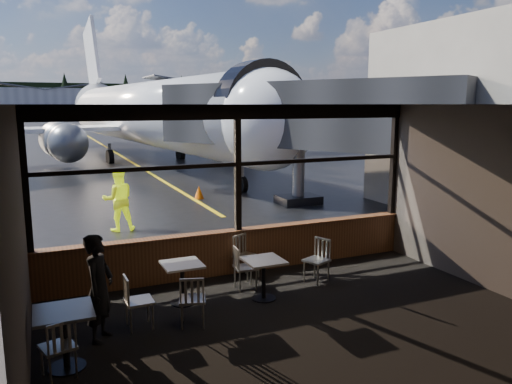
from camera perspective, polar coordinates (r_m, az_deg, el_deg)
ground_plane at (r=129.49m, az=-22.24°, el=7.72°), size 520.00×520.00×0.00m
carpet_floor at (r=8.17m, az=6.04°, el=-15.35°), size 8.00×6.00×0.01m
ceiling at (r=7.39m, az=6.54°, el=9.93°), size 8.00×6.00×0.04m
wall_left at (r=6.63m, az=-25.46°, el=-6.31°), size 0.04×6.00×3.50m
wall_right at (r=10.16m, az=26.23°, el=-0.96°), size 0.04×6.00×3.50m
wall_back at (r=5.32m, az=22.84°, el=-10.03°), size 8.00×0.04×3.50m
window_sill at (r=10.55m, az=-2.06°, el=-6.82°), size 8.00×0.28×0.90m
window_header at (r=10.10m, az=-2.16°, el=9.14°), size 8.00×0.18×0.30m
mullion_left at (r=9.48m, az=-24.91°, el=1.18°), size 0.12×0.12×2.60m
mullion_centre at (r=10.18m, az=-2.12°, el=2.65°), size 0.12×0.12×2.60m
mullion_right at (r=12.19m, az=15.46°, el=3.51°), size 0.12×0.12×2.60m
window_transom at (r=10.17m, az=-2.12°, el=3.21°), size 8.00×0.10×0.08m
airliner at (r=30.98m, az=-12.22°, el=13.30°), size 32.92×38.18×10.80m
jet_bridge at (r=16.63m, az=2.47°, el=5.90°), size 8.67×10.60×4.62m
cafe_table_near at (r=9.16m, az=0.88°, el=-9.96°), size 0.68×0.68×0.75m
cafe_table_mid at (r=9.06m, az=-8.40°, el=-10.31°), size 0.68×0.68×0.75m
cafe_table_left at (r=7.37m, az=-20.96°, el=-15.49°), size 0.75×0.75×0.83m
chair_near_e at (r=10.03m, az=6.92°, el=-7.82°), size 0.63×0.63×0.88m
chair_near_w at (r=9.61m, az=-1.21°, el=-8.68°), size 0.50×0.50×0.85m
chair_near_n at (r=10.20m, az=-1.08°, el=-7.42°), size 0.65×0.65×0.89m
chair_mid_s at (r=8.18m, az=-7.29°, el=-12.12°), size 0.59×0.59×0.86m
chair_mid_w at (r=8.23m, az=-13.21°, el=-12.10°), size 0.49×0.49×0.88m
chair_left_s at (r=7.18m, az=-21.70°, el=-16.18°), size 0.57×0.57×0.84m
passenger at (r=7.86m, az=-17.47°, el=-10.42°), size 0.63×0.71×1.64m
ground_crew at (r=14.41m, az=-15.47°, el=-0.82°), size 0.86×0.67×1.77m
cone_nose at (r=18.81m, az=-6.53°, el=-0.02°), size 0.36×0.36×0.50m
terminal_annex at (r=18.15m, az=25.60°, el=7.45°), size 5.00×7.00×6.00m
hangar_mid at (r=194.43m, az=-22.93°, el=9.67°), size 38.00×15.00×10.00m
hangar_right at (r=197.94m, az=-4.99°, el=10.69°), size 50.00×20.00×12.00m
fuel_tank_c at (r=191.49m, az=-25.90°, el=8.87°), size 8.00×8.00×6.00m
treeline at (r=219.44m, az=-23.07°, el=9.88°), size 360.00×3.00×12.00m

